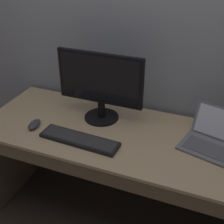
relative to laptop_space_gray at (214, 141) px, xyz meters
The scene contains 7 objects.
ground_plane 0.95m from the laptop_space_gray, behind, with size 14.00×14.00×0.00m, color #382D23.
back_wall 0.90m from the laptop_space_gray, 147.69° to the left, with size 3.83×0.04×2.91m, color gray.
desk 0.59m from the laptop_space_gray, behind, with size 1.86×0.70×0.76m.
laptop_space_gray is the anchor object (origin of this frame).
external_monitor 0.76m from the laptop_space_gray, behind, with size 0.56×0.23×0.46m.
wired_keyboard 0.79m from the laptop_space_gray, 162.26° to the right, with size 0.50×0.15×0.03m.
computer_mouse 1.11m from the laptop_space_gray, 169.34° to the right, with size 0.06×0.12×0.04m, color #38383D.
Camera 1 is at (0.49, -1.44, 1.82)m, focal length 47.69 mm.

